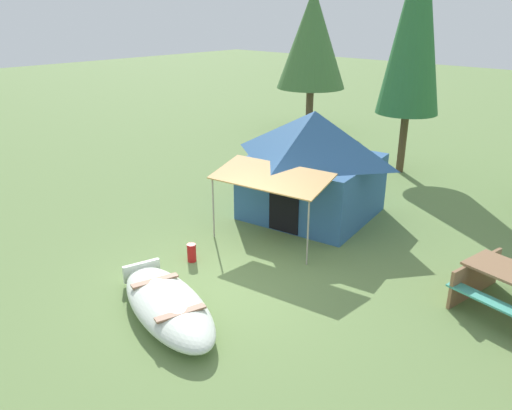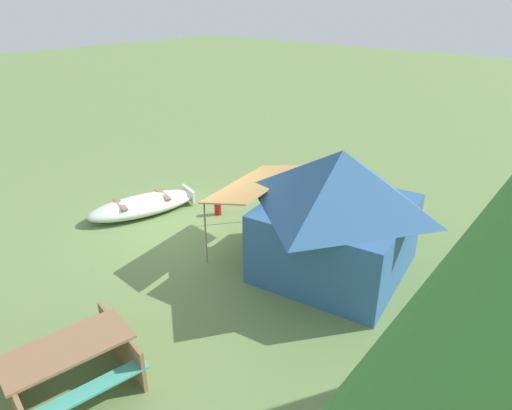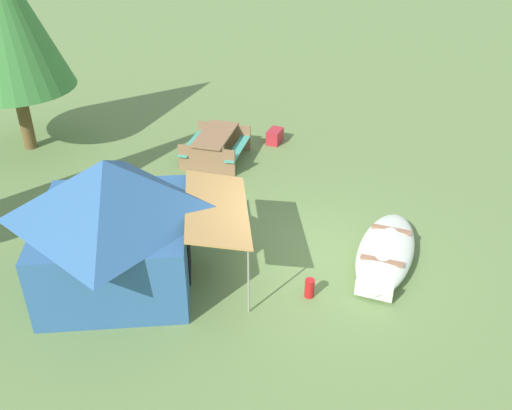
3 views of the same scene
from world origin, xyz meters
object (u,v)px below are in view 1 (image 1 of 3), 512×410
Objects in this scene: fuel_can at (192,253)px; pine_tree_back_left at (312,39)px; canvas_cabin_tent at (313,163)px; pine_tree_far_center at (416,20)px; beached_rowboat at (167,304)px.

pine_tree_back_left is at bearing 116.33° from fuel_can.
canvas_cabin_tent is at bearing -52.19° from pine_tree_back_left.
pine_tree_far_center is at bearing -24.79° from pine_tree_back_left.
pine_tree_back_left is 6.21m from pine_tree_far_center.
canvas_cabin_tent reaches higher than fuel_can.
pine_tree_far_center is (-0.09, 4.73, 3.14)m from canvas_cabin_tent.
pine_tree_back_left reaches higher than fuel_can.
fuel_can is 0.07× the size of pine_tree_back_left.
pine_tree_back_left is (-5.43, 10.97, 3.49)m from fuel_can.
beached_rowboat is 1.96m from fuel_can.
fuel_can is at bearing 128.26° from beached_rowboat.
canvas_cabin_tent is 3.84m from fuel_can.
canvas_cabin_tent is at bearing 86.10° from fuel_can.
beached_rowboat reaches higher than fuel_can.
beached_rowboat is 8.06× the size of fuel_can.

